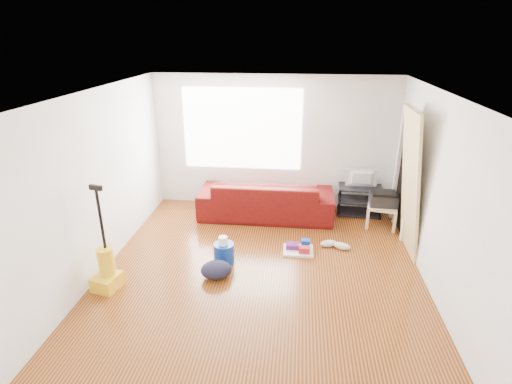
# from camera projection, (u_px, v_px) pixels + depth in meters

# --- Properties ---
(room) EXTENTS (4.51, 5.01, 2.51)m
(room) POSITION_uv_depth(u_px,v_px,m) (268.00, 188.00, 5.29)
(room) COLOR #501D06
(room) RESTS_ON ground
(sofa) EXTENTS (2.43, 0.95, 0.71)m
(sofa) POSITION_uv_depth(u_px,v_px,m) (266.00, 216.00, 7.44)
(sofa) COLOR #3E020C
(sofa) RESTS_ON ground
(tv_stand) EXTENTS (0.81, 0.49, 0.54)m
(tv_stand) POSITION_uv_depth(u_px,v_px,m) (359.00, 200.00, 7.41)
(tv_stand) COLOR black
(tv_stand) RESTS_ON ground
(tv) EXTENTS (0.56, 0.07, 0.32)m
(tv) POSITION_uv_depth(u_px,v_px,m) (362.00, 179.00, 7.25)
(tv) COLOR black
(tv) RESTS_ON tv_stand
(side_table) EXTENTS (0.57, 0.57, 0.40)m
(side_table) POSITION_uv_depth(u_px,v_px,m) (382.00, 208.00, 6.94)
(side_table) COLOR tan
(side_table) RESTS_ON ground
(printer) EXTENTS (0.47, 0.37, 0.24)m
(printer) POSITION_uv_depth(u_px,v_px,m) (383.00, 199.00, 6.87)
(printer) COLOR black
(printer) RESTS_ON side_table
(bucket) EXTENTS (0.39, 0.39, 0.30)m
(bucket) POSITION_uv_depth(u_px,v_px,m) (224.00, 262.00, 5.94)
(bucket) COLOR #0C3097
(bucket) RESTS_ON ground
(toilet_paper) EXTENTS (0.13, 0.13, 0.12)m
(toilet_paper) POSITION_uv_depth(u_px,v_px,m) (223.00, 250.00, 5.86)
(toilet_paper) COLOR white
(toilet_paper) RESTS_ON bucket
(cleaning_tray) EXTENTS (0.47, 0.37, 0.17)m
(cleaning_tray) POSITION_uv_depth(u_px,v_px,m) (299.00, 248.00, 6.21)
(cleaning_tray) COLOR white
(cleaning_tray) RESTS_ON ground
(backpack) EXTENTS (0.52, 0.46, 0.24)m
(backpack) POSITION_uv_depth(u_px,v_px,m) (217.00, 277.00, 5.57)
(backpack) COLOR black
(backpack) RESTS_ON ground
(sneakers) EXTENTS (0.50, 0.25, 0.11)m
(sneakers) POSITION_uv_depth(u_px,v_px,m) (335.00, 245.00, 6.31)
(sneakers) COLOR silver
(sneakers) RESTS_ON ground
(vacuum) EXTENTS (0.37, 0.40, 1.44)m
(vacuum) POSITION_uv_depth(u_px,v_px,m) (106.00, 270.00, 5.26)
(vacuum) COLOR yellow
(vacuum) RESTS_ON ground
(door_panel) EXTENTS (0.27, 0.88, 2.19)m
(door_panel) POSITION_uv_depth(u_px,v_px,m) (401.00, 249.00, 6.31)
(door_panel) COLOR tan
(door_panel) RESTS_ON ground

